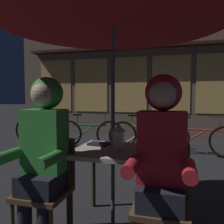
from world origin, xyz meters
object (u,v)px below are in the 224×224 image
chair_left (48,184)px  person_right_hooded (162,151)px  patio_umbrella (113,6)px  lantern (118,137)px  chair_right (162,196)px  bicycle_nearest (40,131)px  bicycle_fourth (199,139)px  bicycle_third (144,135)px  book (99,144)px  bicycle_second (89,133)px  cafe_table (113,160)px  person_left_hooded (43,144)px

chair_left → person_right_hooded: bearing=-3.4°
patio_umbrella → lantern: (0.06, -0.02, -1.20)m
patio_umbrella → chair_right: 1.68m
person_right_hooded → bicycle_nearest: 4.89m
bicycle_fourth → lantern: bearing=-107.2°
bicycle_third → book: bicycle_third is taller
chair_right → bicycle_nearest: (-3.29, 3.52, -0.14)m
lantern → bicycle_fourth: bearing=72.8°
lantern → bicycle_third: size_ratio=0.14×
chair_right → bicycle_fourth: (0.54, 3.46, -0.14)m
bicycle_second → book: 3.36m
person_right_hooded → chair_left: bearing=176.6°
cafe_table → chair_left: bearing=-142.5°
cafe_table → bicycle_nearest: size_ratio=0.44×
cafe_table → chair_left: size_ratio=0.85×
chair_left → patio_umbrella: bearing=37.5°
bicycle_third → bicycle_nearest: bearing=-176.0°
patio_umbrella → chair_left: patio_umbrella is taller
bicycle_second → patio_umbrella: bearing=-65.0°
chair_left → chair_right: same height
cafe_table → bicycle_third: bearing=92.8°
patio_umbrella → chair_right: size_ratio=2.66×
chair_right → bicycle_second: size_ratio=0.52×
cafe_table → bicycle_second: (-1.49, 3.20, -0.29)m
patio_umbrella → person_left_hooded: 1.37m
patio_umbrella → chair_right: (0.48, -0.37, -1.57)m
bicycle_second → bicycle_nearest: bearing=-177.9°
chair_right → book: 0.87m
bicycle_nearest → bicycle_fourth: (3.83, -0.07, 0.00)m
chair_right → person_right_hooded: person_right_hooded is taller
lantern → chair_left: 0.74m
patio_umbrella → person_right_hooded: size_ratio=1.65×
patio_umbrella → lantern: size_ratio=10.00×
bicycle_second → bicycle_fourth: same height
person_left_hooded → book: 0.64m
person_right_hooded → bicycle_nearest: bearing=132.6°
lantern → person_right_hooded: bearing=-43.8°
cafe_table → person_left_hooded: (-0.48, -0.43, 0.21)m
person_left_hooded → person_right_hooded: (0.96, 0.00, 0.00)m
patio_umbrella → book: patio_umbrella is taller
cafe_table → person_right_hooded: bearing=-41.6°
person_left_hooded → book: size_ratio=7.00×
cafe_table → person_left_hooded: size_ratio=0.53×
patio_umbrella → bicycle_second: (-1.49, 3.20, -1.71)m
patio_umbrella → bicycle_nearest: size_ratio=1.39×
patio_umbrella → person_left_hooded: (-0.48, -0.43, -1.21)m
book → person_right_hooded: bearing=-30.5°
chair_left → book: bearing=59.6°
cafe_table → bicycle_second: bicycle_second is taller
patio_umbrella → book: 1.33m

